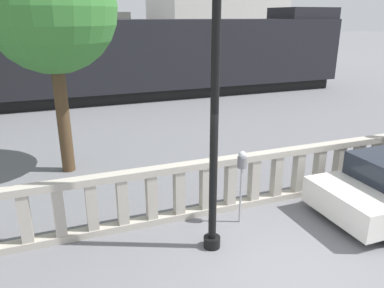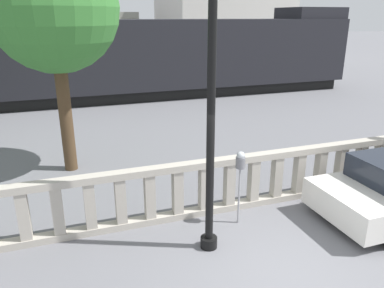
{
  "view_description": "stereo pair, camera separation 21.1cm",
  "coord_description": "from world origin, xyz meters",
  "px_view_note": "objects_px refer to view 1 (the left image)",
  "views": [
    {
      "loc": [
        -3.36,
        -4.09,
        4.0
      ],
      "look_at": [
        -0.49,
        3.42,
        1.23
      ],
      "focal_mm": 35.0,
      "sensor_mm": 36.0,
      "label": 1
    },
    {
      "loc": [
        -3.16,
        -4.16,
        4.0
      ],
      "look_at": [
        -0.49,
        3.42,
        1.23
      ],
      "focal_mm": 35.0,
      "sensor_mm": 36.0,
      "label": 2
    }
  ],
  "objects_px": {
    "train_near": "(87,60)",
    "tree_right": "(51,8)",
    "lamppost": "(216,61)",
    "train_far": "(10,41)",
    "parking_meter": "(242,165)"
  },
  "relations": [
    {
      "from": "train_near",
      "to": "tree_right",
      "type": "bearing_deg",
      "value": -100.04
    },
    {
      "from": "lamppost",
      "to": "train_far",
      "type": "height_order",
      "value": "lamppost"
    },
    {
      "from": "train_near",
      "to": "tree_right",
      "type": "distance_m",
      "value": 9.12
    },
    {
      "from": "parking_meter",
      "to": "train_far",
      "type": "xyz_separation_m",
      "value": [
        -6.06,
        30.13,
        0.7
      ]
    },
    {
      "from": "parking_meter",
      "to": "train_far",
      "type": "bearing_deg",
      "value": 101.38
    },
    {
      "from": "train_near",
      "to": "train_far",
      "type": "height_order",
      "value": "train_near"
    },
    {
      "from": "parking_meter",
      "to": "train_near",
      "type": "distance_m",
      "value": 12.91
    },
    {
      "from": "parking_meter",
      "to": "train_far",
      "type": "height_order",
      "value": "train_far"
    },
    {
      "from": "tree_right",
      "to": "lamppost",
      "type": "bearing_deg",
      "value": -64.79
    },
    {
      "from": "lamppost",
      "to": "train_near",
      "type": "relative_size",
      "value": 0.23
    },
    {
      "from": "parking_meter",
      "to": "tree_right",
      "type": "height_order",
      "value": "tree_right"
    },
    {
      "from": "lamppost",
      "to": "parking_meter",
      "type": "distance_m",
      "value": 2.34
    },
    {
      "from": "train_near",
      "to": "train_far",
      "type": "bearing_deg",
      "value": 104.64
    },
    {
      "from": "tree_right",
      "to": "train_near",
      "type": "bearing_deg",
      "value": 79.96
    },
    {
      "from": "lamppost",
      "to": "parking_meter",
      "type": "relative_size",
      "value": 4.2
    }
  ]
}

